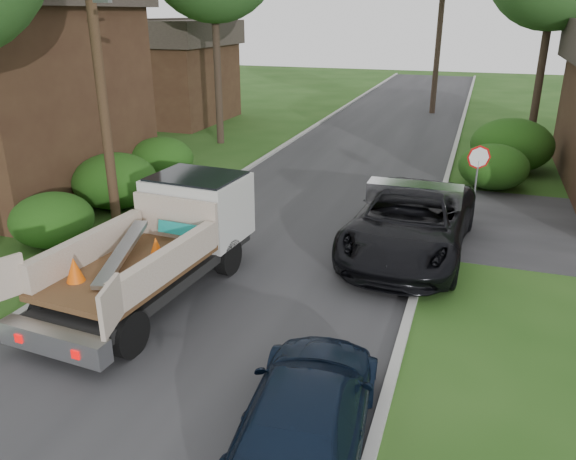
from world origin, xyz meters
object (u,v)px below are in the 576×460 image
(utility_pole, at_px, (97,55))
(stop_sign, at_px, (478,167))
(house_left_far, at_px, (164,70))
(navy_suv, at_px, (306,412))
(black_pickup, at_px, (410,221))
(flatbed_truck, at_px, (173,232))

(utility_pole, bearing_deg, stop_sign, 20.62)
(utility_pole, distance_m, house_left_far, 18.93)
(stop_sign, distance_m, navy_suv, 11.74)
(stop_sign, relative_size, black_pickup, 0.38)
(stop_sign, xyz_separation_m, house_left_far, (-18.70, 13.00, 1.27))
(house_left_far, height_order, black_pickup, house_left_far)
(stop_sign, xyz_separation_m, navy_suv, (-2.08, -11.50, -1.10))
(utility_pole, height_order, navy_suv, utility_pole)
(stop_sign, bearing_deg, house_left_far, 145.19)
(house_left_far, distance_m, flatbed_truck, 23.29)
(black_pickup, distance_m, navy_suv, 8.26)
(utility_pole, xyz_separation_m, house_left_far, (-8.02, 17.02, -2.12))
(stop_sign, relative_size, navy_suv, 0.53)
(stop_sign, bearing_deg, utility_pole, -159.38)
(stop_sign, xyz_separation_m, black_pickup, (-1.60, -3.25, -0.86))
(flatbed_truck, bearing_deg, stop_sign, 49.69)
(navy_suv, bearing_deg, stop_sign, -105.90)
(utility_pole, height_order, black_pickup, utility_pole)
(utility_pole, relative_size, black_pickup, 1.52)
(flatbed_truck, height_order, navy_suv, flatbed_truck)
(house_left_far, xyz_separation_m, black_pickup, (17.10, -16.25, -2.13))
(stop_sign, bearing_deg, navy_suv, -100.26)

